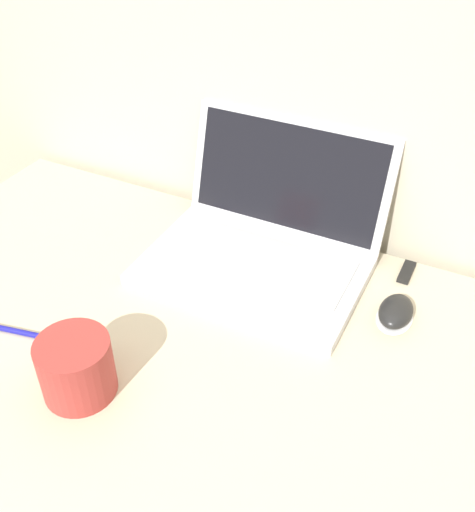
{
  "coord_description": "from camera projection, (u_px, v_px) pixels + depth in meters",
  "views": [
    {
      "loc": [
        0.37,
        -0.18,
        1.42
      ],
      "look_at": [
        0.03,
        0.5,
        0.84
      ],
      "focal_mm": 42.0,
      "sensor_mm": 36.0,
      "label": 1
    }
  ],
  "objects": [
    {
      "name": "usb_stick",
      "position": [
        407.0,
        272.0,
        1.04
      ],
      "size": [
        0.02,
        0.06,
        0.01
      ],
      "color": "black",
      "rests_on": "desk"
    },
    {
      "name": "drink_cup",
      "position": [
        76.0,
        366.0,
        0.81
      ],
      "size": [
        0.1,
        0.1,
        0.09
      ],
      "color": "#9E332D",
      "rests_on": "desk"
    },
    {
      "name": "laptop",
      "position": [
        264.0,
        238.0,
        1.05
      ],
      "size": [
        0.38,
        0.31,
        0.22
      ],
      "color": "silver",
      "rests_on": "desk"
    },
    {
      "name": "computer_mouse",
      "position": [
        396.0,
        312.0,
        0.94
      ],
      "size": [
        0.06,
        0.08,
        0.03
      ],
      "color": "white",
      "rests_on": "desk"
    },
    {
      "name": "pen",
      "position": [
        18.0,
        332.0,
        0.92
      ],
      "size": [
        0.14,
        0.04,
        0.01
      ],
      "color": "#191999",
      "rests_on": "desk"
    },
    {
      "name": "desk",
      "position": [
        191.0,
        480.0,
        1.14
      ],
      "size": [
        1.17,
        0.71,
        0.76
      ],
      "color": "beige",
      "rests_on": "ground_plane"
    }
  ]
}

